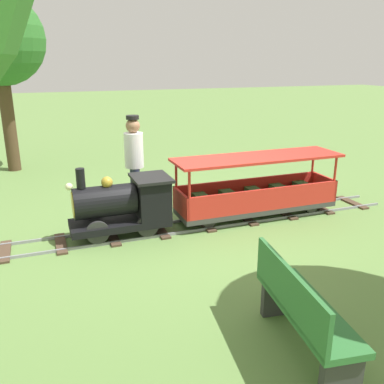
{
  "coord_description": "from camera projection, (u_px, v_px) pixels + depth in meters",
  "views": [
    {
      "loc": [
        -5.55,
        2.2,
        2.43
      ],
      "look_at": [
        0.0,
        0.13,
        0.55
      ],
      "focal_mm": 38.89,
      "sensor_mm": 36.0,
      "label": 1
    }
  ],
  "objects": [
    {
      "name": "conductor_person",
      "position": [
        134.0,
        158.0,
        6.6
      ],
      "size": [
        0.3,
        0.3,
        1.62
      ],
      "color": "#282D47",
      "rests_on": "ground_plane"
    },
    {
      "name": "locomotive",
      "position": [
        125.0,
        204.0,
        5.89
      ],
      "size": [
        0.65,
        1.45,
        1.02
      ],
      "color": "black",
      "rests_on": "ground_plane"
    },
    {
      "name": "ground_plane",
      "position": [
        200.0,
        225.0,
        6.42
      ],
      "size": [
        60.0,
        60.0,
        0.0
      ],
      "primitive_type": "plane",
      "color": "#608442"
    },
    {
      "name": "passenger_car",
      "position": [
        257.0,
        192.0,
        6.62
      ],
      "size": [
        0.75,
        2.7,
        0.97
      ],
      "color": "#3F3F3F",
      "rests_on": "ground_plane"
    },
    {
      "name": "track",
      "position": [
        204.0,
        223.0,
        6.44
      ],
      "size": [
        0.69,
        6.4,
        0.04
      ],
      "color": "gray",
      "rests_on": "ground_plane"
    },
    {
      "name": "park_bench",
      "position": [
        301.0,
        310.0,
        3.51
      ],
      "size": [
        1.34,
        0.58,
        0.82
      ],
      "color": "#2D6B33",
      "rests_on": "ground_plane"
    }
  ]
}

